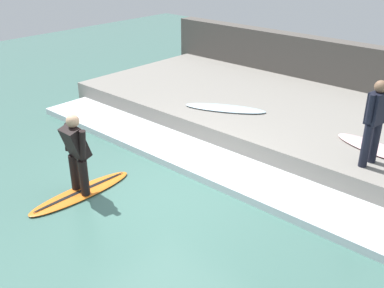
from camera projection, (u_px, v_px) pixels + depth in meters
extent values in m
plane|color=#426B60|center=(166.00, 192.00, 8.00)|extent=(28.00, 28.00, 0.00)
cube|color=gray|center=(287.00, 117.00, 10.62)|extent=(4.40, 10.48, 0.49)
cube|color=#544F49|center=(337.00, 72.00, 12.02)|extent=(0.50, 11.00, 1.63)
cube|color=silver|center=(211.00, 164.00, 8.81)|extent=(1.20, 9.95, 0.15)
ellipsoid|color=orange|center=(81.00, 192.00, 7.92)|extent=(2.04, 0.51, 0.06)
ellipsoid|color=black|center=(81.00, 191.00, 7.91)|extent=(1.87, 0.12, 0.01)
cylinder|color=black|center=(74.00, 172.00, 7.86)|extent=(0.15, 0.15, 0.65)
cylinder|color=black|center=(84.00, 178.00, 7.68)|extent=(0.15, 0.15, 0.65)
cube|color=black|center=(75.00, 143.00, 7.51)|extent=(0.39, 0.38, 0.62)
sphere|color=tan|center=(73.00, 121.00, 7.34)|extent=(0.22, 0.22, 0.22)
cylinder|color=black|center=(68.00, 137.00, 7.62)|extent=(0.11, 0.18, 0.52)
cylinder|color=black|center=(82.00, 144.00, 7.36)|extent=(0.11, 0.18, 0.52)
cylinder|color=black|center=(375.00, 142.00, 7.82)|extent=(0.15, 0.15, 0.78)
cylinder|color=black|center=(366.00, 146.00, 7.67)|extent=(0.15, 0.15, 0.78)
cube|color=black|center=(377.00, 108.00, 7.46)|extent=(0.39, 0.27, 0.55)
sphere|color=#846047|center=(381.00, 87.00, 7.31)|extent=(0.21, 0.21, 0.21)
cylinder|color=black|center=(384.00, 103.00, 7.56)|extent=(0.10, 0.10, 0.48)
cylinder|color=black|center=(370.00, 109.00, 7.34)|extent=(0.10, 0.10, 0.48)
ellipsoid|color=beige|center=(375.00, 148.00, 8.42)|extent=(0.87, 1.71, 0.06)
ellipsoid|color=silver|center=(225.00, 108.00, 10.34)|extent=(1.28, 1.90, 0.06)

